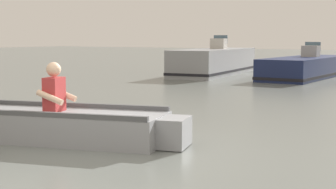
{
  "coord_description": "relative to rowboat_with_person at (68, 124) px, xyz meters",
  "views": [
    {
      "loc": [
        4.29,
        -4.68,
        1.56
      ],
      "look_at": [
        -0.58,
        2.79,
        0.55
      ],
      "focal_mm": 54.12,
      "sensor_mm": 36.0,
      "label": 1
    }
  ],
  "objects": [
    {
      "name": "rowboat_with_person",
      "position": [
        0.0,
        0.0,
        0.0
      ],
      "size": [
        3.67,
        1.95,
        1.19
      ],
      "color": "gray",
      "rests_on": "ground"
    },
    {
      "name": "moored_boat_navy",
      "position": [
        -0.83,
        13.93,
        0.13
      ],
      "size": [
        1.84,
        6.21,
        1.38
      ],
      "color": "#19234C",
      "rests_on": "ground"
    },
    {
      "name": "moored_boat_grey",
      "position": [
        -4.63,
        13.49,
        0.26
      ],
      "size": [
        2.73,
        6.57,
        1.65
      ],
      "color": "gray",
      "rests_on": "ground"
    },
    {
      "name": "ground_plane",
      "position": [
        1.1,
        -0.81,
        -0.25
      ],
      "size": [
        120.0,
        120.0,
        0.0
      ],
      "primitive_type": "plane",
      "color": "slate"
    }
  ]
}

